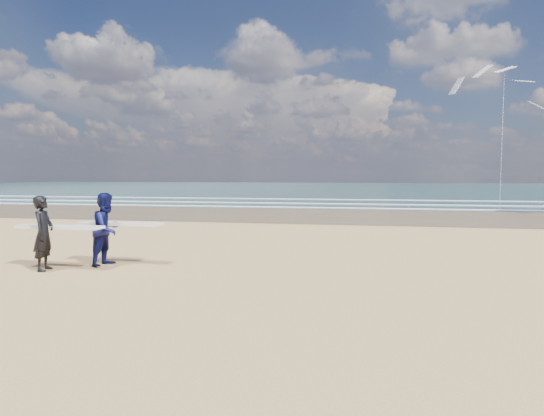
# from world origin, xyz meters

# --- Properties ---
(ocean) EXTENTS (220.00, 100.00, 0.02)m
(ocean) POSITION_xyz_m (20.00, 72.00, 0.01)
(ocean) COLOR #1B3B3C
(ocean) RESTS_ON ground
(surfer_near) EXTENTS (2.21, 1.00, 1.83)m
(surfer_near) POSITION_xyz_m (-1.46, -0.04, 0.93)
(surfer_near) COLOR black
(surfer_near) RESTS_ON ground
(surfer_far) EXTENTS (2.21, 1.13, 1.87)m
(surfer_far) POSITION_xyz_m (-0.35, 0.90, 0.94)
(surfer_far) COLOR #0A0D3C
(surfer_far) RESTS_ON ground
(kite_1) EXTENTS (6.64, 4.83, 11.02)m
(kite_1) POSITION_xyz_m (15.08, 25.61, 6.40)
(kite_1) COLOR slate
(kite_1) RESTS_ON ground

